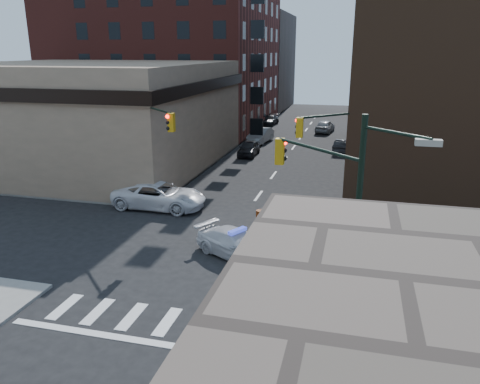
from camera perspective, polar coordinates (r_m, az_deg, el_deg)
The scene contains 27 objects.
ground at distance 24.58m, azimuth -2.66°, elevation -7.25°, with size 140.00×140.00×0.00m, color black.
sidewalk_nw at distance 62.54m, azimuth -14.33°, elevation 7.23°, with size 34.00×54.50×0.15m, color gray.
bank_building at distance 45.02m, azimuth -17.73°, elevation 9.05°, with size 22.00×22.00×9.00m, color #947A61.
apartment_block at distance 66.39m, azimuth -8.40°, elevation 18.44°, with size 25.00×25.00×24.00m, color #59211C.
commercial_row_ne at distance 44.49m, azimuth 22.98°, elevation 11.69°, with size 14.00×34.00×14.00m, color #4B301E.
filler_nw at distance 86.46m, azimuth -0.94°, elevation 15.57°, with size 20.00×18.00×16.00m, color brown.
filler_ne at distance 79.87m, azimuth 20.09°, elevation 13.03°, with size 16.00×16.00×12.00m, color #59211C.
signal_pole_se at distance 16.82m, azimuth 11.53°, elevation -2.33°, with size 5.40×5.27×8.00m.
signal_pole_nw at distance 30.07m, azimuth -10.57°, elevation 5.67°, with size 3.58×3.67×8.00m.
signal_pole_ne at distance 27.39m, azimuth 12.36°, elevation 4.48°, with size 3.67×3.58×8.00m.
tree_ne_near at distance 47.89m, azimuth 15.36°, elevation 8.45°, with size 3.00×3.00×4.85m.
tree_ne_far at distance 55.82m, azimuth 15.29°, elevation 9.59°, with size 3.00×3.00×4.85m.
police_car at distance 23.70m, azimuth -0.42°, elevation -6.38°, with size 1.91×4.70×1.36m, color silver.
pickup at distance 31.31m, azimuth -9.79°, elevation -0.43°, with size 2.83×6.14×1.71m, color white.
parked_car_wnear at distance 46.52m, azimuth 1.08°, elevation 5.35°, with size 1.70×4.24×1.44m, color black.
parked_car_wfar at distance 53.16m, azimuth 2.50°, elevation 6.90°, with size 1.73×4.96×1.64m, color gray.
parked_car_wdeep at distance 66.12m, azimuth 3.60°, elevation 8.74°, with size 1.87×4.61×1.34m, color black.
parked_car_enear at distance 49.04m, azimuth 12.42°, elevation 5.50°, with size 1.42×4.07×1.34m, color black.
parked_car_efar at distance 60.89m, azimuth 10.32°, elevation 7.91°, with size 1.87×4.65×1.59m, color #95999D.
pedestrian_a at distance 34.13m, azimuth -15.27°, elevation 1.19°, with size 0.73×0.48×2.00m, color black.
pedestrian_b at distance 34.07m, azimuth -17.26°, elevation 0.90°, with size 0.92×0.72×1.90m, color black.
pedestrian_c at distance 33.91m, azimuth -16.38°, elevation 0.88°, with size 1.10×0.46×1.88m, color #1F232F.
barrel_road at distance 28.07m, azimuth 2.46°, elevation -3.12°, with size 0.50×0.50×0.89m, color #ED600B.
barrel_bank at distance 31.84m, azimuth -8.82°, elevation -0.78°, with size 0.54×0.54×0.97m, color #CA3809.
barricade_se_a at distance 16.50m, azimuth 16.54°, elevation -18.82°, with size 1.23×0.61×0.92m, color orange, non-canonical shape.
barricade_nw_a at distance 32.90m, azimuth -9.89°, elevation -0.07°, with size 1.16×0.58×0.87m, color #F1370B, non-canonical shape.
barricade_nw_b at distance 33.63m, azimuth -15.85°, elevation -0.07°, with size 1.19×0.60×0.90m, color #E83F0A, non-canonical shape.
Camera 1 is at (6.61, -21.42, 10.06)m, focal length 35.00 mm.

